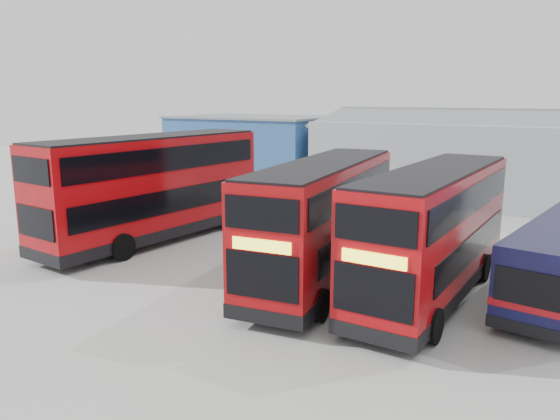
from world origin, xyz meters
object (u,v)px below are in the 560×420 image
object	(u,v)px
double_decker_left	(153,189)
office_block	(254,148)
double_decker_right	(433,234)
panel_van	(148,170)
double_decker_centre	(323,223)

from	to	relation	value
double_decker_left	office_block	bearing A→B (deg)	-65.47
double_decker_left	double_decker_right	xyz separation A→B (m)	(13.16, -0.62, -0.28)
panel_van	double_decker_right	bearing A→B (deg)	-26.73
office_block	panel_van	size ratio (longest dim) A/B	2.47
office_block	double_decker_right	bearing A→B (deg)	-43.89
double_decker_centre	office_block	bearing A→B (deg)	121.97
double_decker_left	panel_van	size ratio (longest dim) A/B	2.38
double_decker_centre	double_decker_right	distance (m)	3.91
double_decker_centre	panel_van	world-z (taller)	double_decker_centre
office_block	double_decker_centre	bearing A→B (deg)	-50.87
office_block	double_decker_centre	size ratio (longest dim) A/B	1.16
office_block	double_decker_right	distance (m)	27.05
office_block	double_decker_centre	distance (m)	24.72
double_decker_centre	panel_van	xyz separation A→B (m)	(-20.70, 12.53, -0.98)
double_decker_left	double_decker_right	bearing A→B (deg)	-177.42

